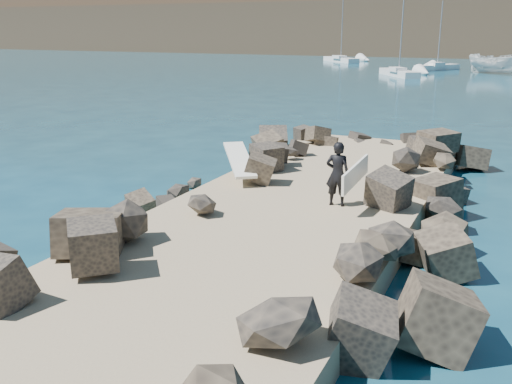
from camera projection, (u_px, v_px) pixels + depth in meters
ground at (274, 242)px, 13.48m from camera, size 800.00×800.00×0.00m
jetty at (235, 260)px, 11.66m from camera, size 6.00×26.00×0.60m
riprap_left at (134, 224)px, 13.22m from camera, size 2.60×22.00×1.00m
riprap_right at (383, 267)px, 10.86m from camera, size 2.60×22.00×1.00m
surfboard_resting at (239, 163)px, 16.80m from camera, size 1.94×2.34×0.08m
boat_imported at (496, 63)px, 63.30m from camera, size 6.28×3.36×2.30m
surfer_with_board at (340, 174)px, 14.05m from camera, size 0.82×2.01×1.62m
sailboat_a at (399, 73)px, 59.92m from camera, size 5.45×7.14×8.95m
sailboat_b at (437, 67)px, 68.47m from camera, size 4.68×6.50×8.10m
sailboat_e at (341, 60)px, 85.42m from camera, size 7.05×7.22×9.85m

